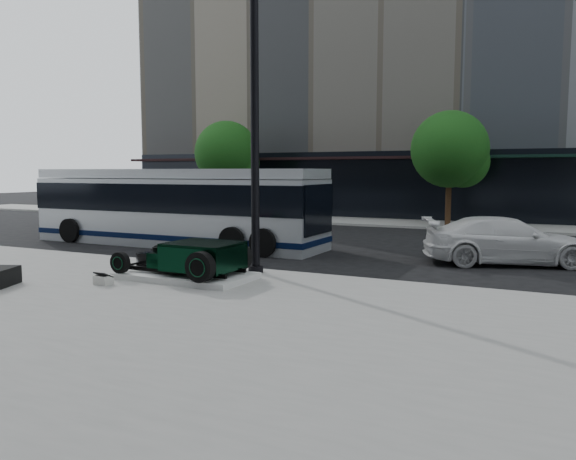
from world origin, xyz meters
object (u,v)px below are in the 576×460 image
at_px(transit_bus, 175,206).
at_px(white_sedan, 507,241).
at_px(lamppost, 255,146).
at_px(hot_rod, 196,257).

relative_size(transit_bus, white_sedan, 2.43).
distance_m(transit_bus, white_sedan, 12.01).
xyz_separation_m(transit_bus, white_sedan, (11.97, 0.74, -0.76)).
distance_m(lamppost, white_sedan, 8.33).
bearing_deg(white_sedan, lamppost, 111.68).
bearing_deg(hot_rod, lamppost, 62.28).
height_order(transit_bus, white_sedan, transit_bus).
bearing_deg(transit_bus, hot_rod, -48.87).
relative_size(lamppost, white_sedan, 1.47).
height_order(lamppost, white_sedan, lamppost).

